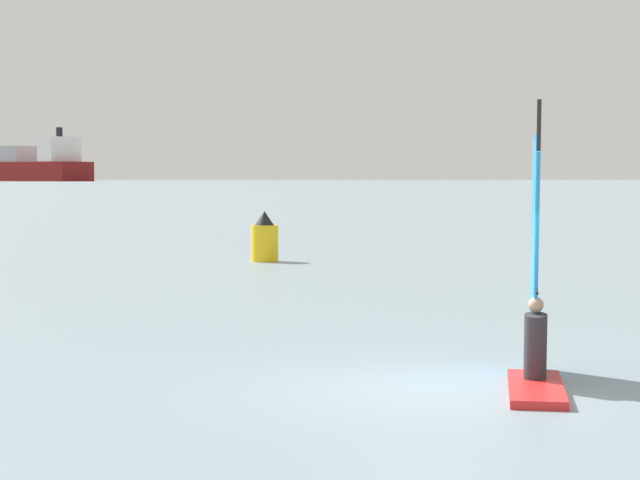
{
  "coord_description": "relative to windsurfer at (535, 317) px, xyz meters",
  "views": [
    {
      "loc": [
        -7.08,
        -13.83,
        2.97
      ],
      "look_at": [
        2.2,
        9.63,
        1.54
      ],
      "focal_mm": 62.98,
      "sensor_mm": 36.0,
      "label": 1
    }
  ],
  "objects": [
    {
      "name": "ground_plane",
      "position": [
        -1.54,
        0.31,
        -0.98
      ],
      "size": [
        4000.0,
        4000.0,
        0.0
      ],
      "primitive_type": "plane",
      "color": "gray"
    },
    {
      "name": "distant_headland",
      "position": [
        171.24,
        1265.01,
        20.62
      ],
      "size": [
        992.43,
        456.36,
        43.19
      ],
      "primitive_type": "cube",
      "rotation": [
        0.0,
        0.0,
        -0.08
      ],
      "color": "#60665B",
      "rests_on": "ground_plane"
    },
    {
      "name": "cargo_ship",
      "position": [
        71.13,
        749.45,
        8.18
      ],
      "size": [
        99.0,
        135.36,
        33.91
      ],
      "rotation": [
        0.0,
        0.0,
        2.14
      ],
      "color": "maroon",
      "rests_on": "ground_plane"
    },
    {
      "name": "channel_buoy",
      "position": [
        3.96,
        23.55,
        -0.2
      ],
      "size": [
        0.96,
        0.96,
        1.77
      ],
      "color": "yellow",
      "rests_on": "ground_plane"
    },
    {
      "name": "windsurfer",
      "position": [
        0.0,
        0.0,
        0.0
      ],
      "size": [
        1.98,
        3.02,
        4.03
      ],
      "rotation": [
        0.0,
        0.0,
        4.18
      ],
      "color": "red",
      "rests_on": "ground_plane"
    }
  ]
}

